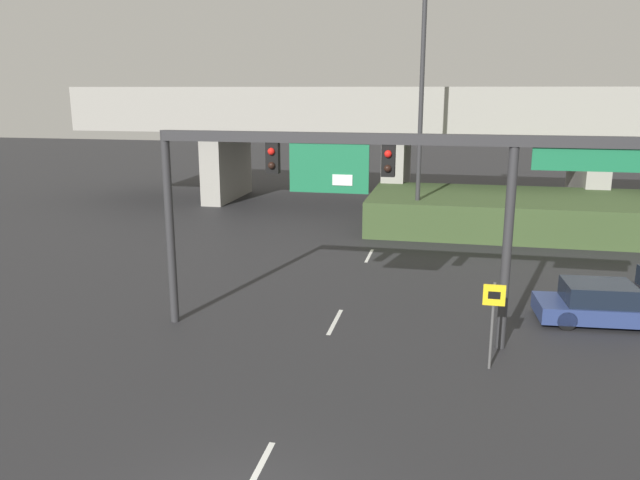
% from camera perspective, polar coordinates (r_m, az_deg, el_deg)
% --- Properties ---
extents(lane_markings, '(0.14, 46.34, 0.01)m').
position_cam_1_polar(lane_markings, '(25.41, 3.21, -3.97)').
color(lane_markings, silver).
rests_on(lane_markings, ground).
extents(signal_gantry, '(14.48, 0.44, 6.42)m').
position_cam_1_polar(signal_gantry, '(18.81, 4.40, 5.80)').
color(signal_gantry, '#2D2D30').
rests_on(signal_gantry, ground).
extents(speed_limit_sign, '(0.60, 0.11, 2.54)m').
position_cam_1_polar(speed_limit_sign, '(17.97, 15.53, -6.48)').
color(speed_limit_sign, '#4C4C4C').
rests_on(speed_limit_sign, ground).
extents(highway_light_pole_near, '(0.70, 0.36, 14.97)m').
position_cam_1_polar(highway_light_pole_near, '(33.09, 9.29, 13.79)').
color(highway_light_pole_near, '#2D2D30').
rests_on(highway_light_pole_near, ground).
extents(overpass_bridge, '(42.57, 8.40, 7.81)m').
position_cam_1_polar(overpass_bridge, '(42.18, 7.14, 10.44)').
color(overpass_bridge, gray).
rests_on(overpass_bridge, ground).
extents(grass_embankment, '(16.33, 7.83, 1.93)m').
position_cam_1_polar(grass_embankment, '(36.34, 17.66, 2.35)').
color(grass_embankment, '#384C28').
rests_on(grass_embankment, ground).
extents(parked_sedan_near_right, '(4.39, 2.20, 1.39)m').
position_cam_1_polar(parked_sedan_near_right, '(23.07, 24.28, -5.38)').
color(parked_sedan_near_right, navy).
rests_on(parked_sedan_near_right, ground).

